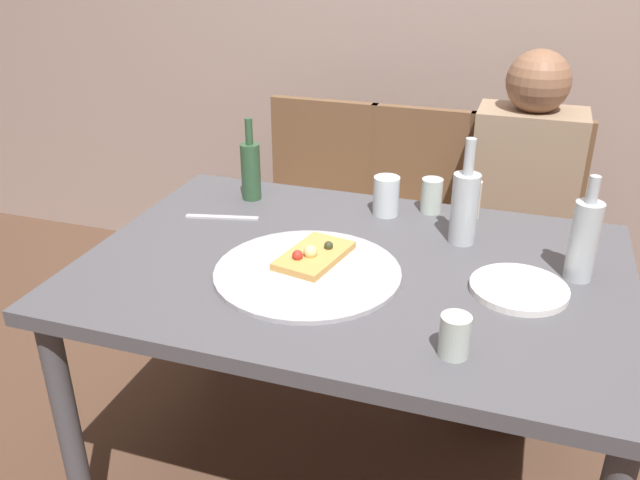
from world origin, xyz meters
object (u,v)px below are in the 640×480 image
object	(u,v)px
tumbler_near	(455,336)
plate_stack	(519,289)
tumbler_far	(386,196)
guest_in_sweater	(520,211)
chair_left	(314,201)
short_glass	(470,199)
pizza_slice_last	(314,255)
chair_middle	(416,214)
table_knife	(222,217)
dining_table	(353,289)
water_bottle	(584,239)
chair_right	(518,227)
wine_glass	(432,195)
wine_bottle	(465,205)
pizza_tray	(308,272)
beer_bottle	(251,169)

from	to	relation	value
tumbler_near	plate_stack	size ratio (longest dim) A/B	0.39
tumbler_far	guest_in_sweater	xyz separation A→B (m)	(0.39, 0.39, -0.15)
chair_left	guest_in_sweater	bearing A→B (deg)	169.25
tumbler_far	short_glass	distance (m)	0.25
pizza_slice_last	chair_middle	bearing A→B (deg)	83.16
plate_stack	table_knife	size ratio (longest dim) A/B	1.06
dining_table	tumbler_far	world-z (taller)	tumbler_far
water_bottle	table_knife	size ratio (longest dim) A/B	1.23
chair_right	pizza_slice_last	bearing A→B (deg)	61.62
tumbler_near	guest_in_sweater	bearing A→B (deg)	85.11
dining_table	tumbler_near	xyz separation A→B (m)	(0.30, -0.32, 0.12)
wine_glass	chair_middle	size ratio (longest dim) A/B	0.12
chair_left	chair_right	size ratio (longest dim) A/B	1.00
tumbler_far	plate_stack	xyz separation A→B (m)	(0.41, -0.36, -0.05)
water_bottle	wine_bottle	bearing A→B (deg)	158.48
pizza_slice_last	wine_bottle	world-z (taller)	wine_bottle
short_glass	guest_in_sweater	world-z (taller)	guest_in_sweater
tumbler_far	chair_left	world-z (taller)	chair_left
water_bottle	short_glass	bearing A→B (deg)	135.12
wine_glass	guest_in_sweater	size ratio (longest dim) A/B	0.09
plate_stack	chair_right	world-z (taller)	chair_right
pizza_tray	beer_bottle	distance (m)	0.55
short_glass	chair_left	xyz separation A→B (m)	(-0.65, 0.47, -0.28)
wine_bottle	dining_table	bearing A→B (deg)	-138.56
water_bottle	table_knife	xyz separation A→B (m)	(-1.00, 0.05, -0.10)
water_bottle	tumbler_near	distance (m)	0.49
wine_bottle	beer_bottle	distance (m)	0.69
water_bottle	plate_stack	distance (m)	0.20
tumbler_far	table_knife	xyz separation A→B (m)	(-0.46, -0.18, -0.06)
dining_table	guest_in_sweater	world-z (taller)	guest_in_sweater
dining_table	chair_middle	size ratio (longest dim) A/B	1.55
tumbler_far	chair_left	size ratio (longest dim) A/B	0.13
chair_middle	chair_right	xyz separation A→B (m)	(0.38, 0.00, 0.00)
dining_table	table_knife	size ratio (longest dim) A/B	6.35
beer_bottle	short_glass	bearing A→B (deg)	6.21
tumbler_near	chair_left	world-z (taller)	chair_left
pizza_tray	wine_glass	world-z (taller)	wine_glass
table_knife	plate_stack	bearing A→B (deg)	155.75
tumbler_near	plate_stack	xyz separation A→B (m)	(0.11, 0.31, -0.04)
water_bottle	chair_right	size ratio (longest dim) A/B	0.30
water_bottle	guest_in_sweater	world-z (taller)	guest_in_sweater
tumbler_near	guest_in_sweater	xyz separation A→B (m)	(0.09, 1.05, -0.14)
dining_table	short_glass	distance (m)	0.49
wine_bottle	short_glass	xyz separation A→B (m)	(-0.00, 0.18, -0.05)
short_glass	chair_left	size ratio (longest dim) A/B	0.12
wine_glass	chair_middle	distance (m)	0.56
water_bottle	short_glass	size ratio (longest dim) A/B	2.40
plate_stack	guest_in_sweater	xyz separation A→B (m)	(-0.02, 0.74, -0.10)
tumbler_near	water_bottle	bearing A→B (deg)	59.63
pizza_slice_last	table_knife	distance (m)	0.40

